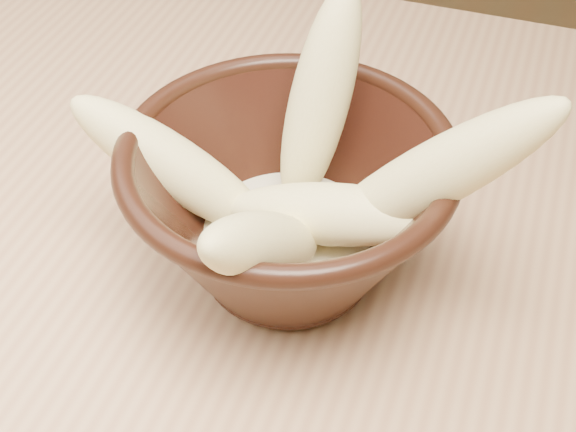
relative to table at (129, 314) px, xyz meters
name	(u,v)px	position (x,y,z in m)	size (l,w,h in m)	color
table	(129,314)	(0.00, 0.00, 0.00)	(1.20, 0.80, 0.75)	tan
bowl	(288,205)	(0.13, 0.01, 0.14)	(0.21, 0.21, 0.11)	black
milk_puddle	(288,236)	(0.13, 0.01, 0.12)	(0.12, 0.12, 0.02)	beige
banana_upright	(320,100)	(0.13, 0.06, 0.19)	(0.04, 0.04, 0.15)	#E6D688
banana_left	(174,167)	(0.05, 0.00, 0.16)	(0.04, 0.04, 0.15)	#E6D688
banana_right	(426,180)	(0.21, 0.01, 0.19)	(0.04, 0.04, 0.18)	#E6D688
banana_across	(330,214)	(0.15, 0.00, 0.15)	(0.04, 0.04, 0.13)	#E6D688
banana_front	(264,245)	(0.13, -0.05, 0.17)	(0.04, 0.04, 0.14)	#E6D688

